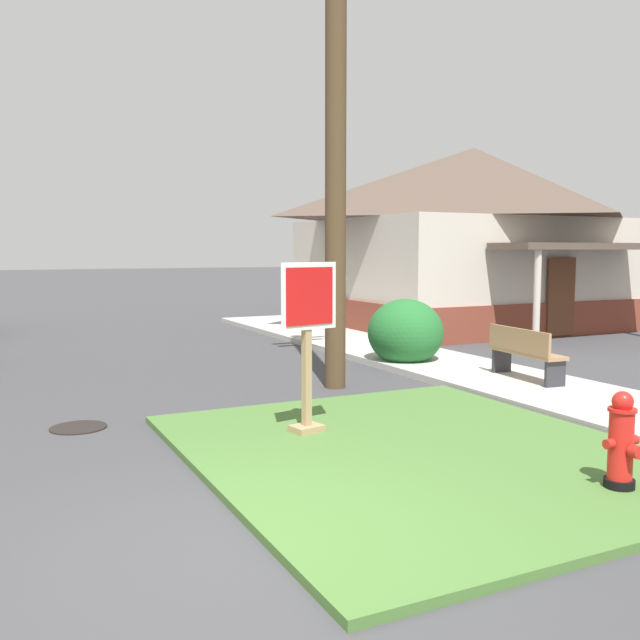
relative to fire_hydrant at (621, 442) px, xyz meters
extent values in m
plane|color=#3D3D3F|center=(-3.53, 0.44, -0.50)|extent=(160.00, 160.00, 0.00)
cube|color=#477033|center=(-0.94, 1.85, -0.46)|extent=(4.74, 5.52, 0.08)
cube|color=#B2AFA8|center=(2.63, 6.69, -0.44)|extent=(2.20, 19.34, 0.12)
cylinder|color=black|center=(0.00, 0.00, -0.38)|extent=(0.28, 0.27, 0.08)
cylinder|color=red|center=(0.00, 0.00, -0.03)|extent=(0.22, 0.22, 0.63)
cylinder|color=red|center=(0.00, 0.00, 0.30)|extent=(0.25, 0.25, 0.03)
sphere|color=red|center=(0.00, 0.00, 0.38)|extent=(0.19, 0.19, 0.19)
cube|color=red|center=(0.00, 0.00, 0.45)|extent=(0.04, 0.04, 0.04)
cylinder|color=red|center=(-0.15, 0.00, 0.00)|extent=(0.08, 0.09, 0.09)
cylinder|color=red|center=(0.15, 0.00, 0.00)|extent=(0.08, 0.09, 0.09)
cylinder|color=red|center=(0.00, -0.16, -0.05)|extent=(0.12, 0.09, 0.12)
cube|color=#A3845B|center=(-1.75, 3.01, 0.56)|extent=(0.11, 0.11, 1.95)
cube|color=#A3845B|center=(-1.75, 3.01, -0.38)|extent=(0.41, 0.35, 0.08)
cube|color=white|center=(-1.74, 2.96, 1.20)|extent=(0.77, 0.17, 0.79)
cube|color=red|center=(-1.73, 2.95, 1.20)|extent=(0.66, 0.15, 0.67)
cylinder|color=black|center=(-4.14, 4.71, -0.49)|extent=(0.70, 0.70, 0.02)
cube|color=#93704C|center=(2.84, 4.27, 0.06)|extent=(0.54, 1.58, 0.06)
cube|color=#93704C|center=(2.66, 4.29, 0.28)|extent=(0.20, 1.54, 0.38)
cube|color=#2D2D33|center=(2.78, 3.58, -0.18)|extent=(0.36, 0.09, 0.41)
cube|color=#2D2D33|center=(2.91, 4.96, -0.18)|extent=(0.36, 0.09, 0.41)
cylinder|color=#4C3823|center=(-0.04, 5.58, 4.37)|extent=(0.34, 0.34, 9.74)
cube|color=brown|center=(8.12, 12.38, -0.05)|extent=(8.81, 7.17, 0.90)
cube|color=beige|center=(8.12, 12.38, 1.50)|extent=(8.64, 7.03, 2.20)
pyramid|color=brown|center=(8.12, 12.38, 3.68)|extent=(9.25, 7.53, 2.15)
cube|color=brown|center=(8.12, 8.09, 1.83)|extent=(4.85, 1.40, 0.16)
cylinder|color=beige|center=(6.14, 7.54, 0.66)|extent=(0.16, 0.16, 2.33)
cube|color=brown|center=(8.12, 8.77, 0.55)|extent=(0.90, 0.06, 2.00)
ellipsoid|color=#23672D|center=(2.17, 6.87, 0.15)|extent=(1.46, 1.46, 1.30)
camera|label=1|loc=(-5.14, -4.27, 1.74)|focal=38.69mm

